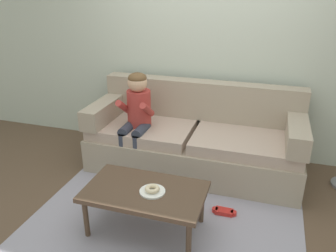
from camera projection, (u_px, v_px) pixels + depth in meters
The scene contains 9 objects.
ground at pixel (171, 209), 3.13m from camera, with size 10.00×10.00×0.00m, color brown.
wall_back at pixel (207, 37), 3.81m from camera, with size 8.00×0.10×2.80m, color beige.
area_rug at pixel (163, 226), 2.91m from camera, with size 2.36×2.04×0.01m, color #9993A3.
couch at pixel (194, 140), 3.74m from camera, with size 2.30×0.90×0.94m.
coffee_table at pixel (145, 194), 2.74m from camera, with size 0.99×0.58×0.40m.
person_child at pixel (136, 113), 3.60m from camera, with size 0.34×0.58×1.10m.
plate at pixel (152, 191), 2.69m from camera, with size 0.21×0.21×0.01m, color white.
donut at pixel (152, 189), 2.68m from camera, with size 0.12×0.12×0.04m, color beige.
toy_controller at pixel (224, 212), 3.06m from camera, with size 0.23×0.09×0.05m.
Camera 1 is at (0.75, -2.46, 1.95)m, focal length 35.62 mm.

